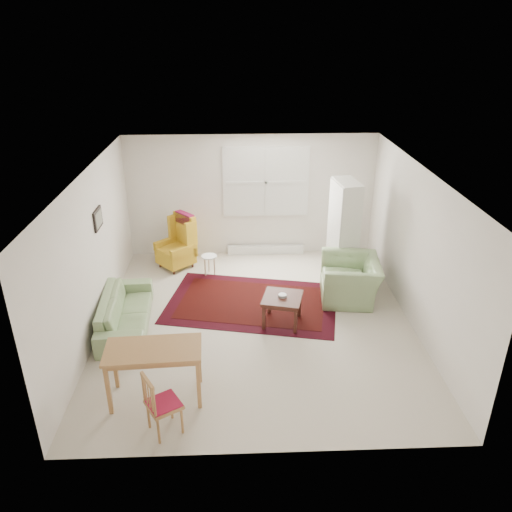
{
  "coord_description": "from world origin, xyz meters",
  "views": [
    {
      "loc": [
        -0.3,
        -6.93,
        4.44
      ],
      "look_at": [
        0.0,
        0.3,
        1.05
      ],
      "focal_mm": 35.0,
      "sensor_mm": 36.0,
      "label": 1
    }
  ],
  "objects_px": {
    "desk": "(155,373)",
    "wingback_chair": "(175,242)",
    "coffee_table": "(282,310)",
    "cabinet": "(344,229)",
    "desk_chair": "(164,403)",
    "sofa": "(125,306)",
    "armchair": "(350,275)",
    "stool": "(209,265)"
  },
  "relations": [
    {
      "from": "desk_chair",
      "to": "armchair",
      "type": "bearing_deg",
      "value": -73.83
    },
    {
      "from": "cabinet",
      "to": "desk_chair",
      "type": "bearing_deg",
      "value": -133.14
    },
    {
      "from": "cabinet",
      "to": "desk_chair",
      "type": "height_order",
      "value": "cabinet"
    },
    {
      "from": "sofa",
      "to": "desk",
      "type": "relative_size",
      "value": 1.53
    },
    {
      "from": "desk_chair",
      "to": "desk",
      "type": "bearing_deg",
      "value": -14.15
    },
    {
      "from": "armchair",
      "to": "wingback_chair",
      "type": "height_order",
      "value": "wingback_chair"
    },
    {
      "from": "wingback_chair",
      "to": "desk",
      "type": "xyz_separation_m",
      "value": [
        0.15,
        -3.85,
        -0.16
      ]
    },
    {
      "from": "stool",
      "to": "cabinet",
      "type": "height_order",
      "value": "cabinet"
    },
    {
      "from": "sofa",
      "to": "wingback_chair",
      "type": "height_order",
      "value": "wingback_chair"
    },
    {
      "from": "armchair",
      "to": "desk_chair",
      "type": "relative_size",
      "value": 1.33
    },
    {
      "from": "cabinet",
      "to": "desk",
      "type": "height_order",
      "value": "cabinet"
    },
    {
      "from": "armchair",
      "to": "wingback_chair",
      "type": "relative_size",
      "value": 1.04
    },
    {
      "from": "coffee_table",
      "to": "desk_chair",
      "type": "relative_size",
      "value": 0.72
    },
    {
      "from": "wingback_chair",
      "to": "desk_chair",
      "type": "relative_size",
      "value": 1.29
    },
    {
      "from": "stool",
      "to": "desk",
      "type": "height_order",
      "value": "desk"
    },
    {
      "from": "wingback_chair",
      "to": "coffee_table",
      "type": "distance_m",
      "value": 2.91
    },
    {
      "from": "stool",
      "to": "desk_chair",
      "type": "height_order",
      "value": "desk_chair"
    },
    {
      "from": "desk",
      "to": "desk_chair",
      "type": "height_order",
      "value": "desk_chair"
    },
    {
      "from": "coffee_table",
      "to": "stool",
      "type": "relative_size",
      "value": 1.52
    },
    {
      "from": "wingback_chair",
      "to": "sofa",
      "type": "bearing_deg",
      "value": -57.61
    },
    {
      "from": "desk_chair",
      "to": "cabinet",
      "type": "bearing_deg",
      "value": -66.9
    },
    {
      "from": "desk",
      "to": "desk_chair",
      "type": "bearing_deg",
      "value": -73.12
    },
    {
      "from": "desk",
      "to": "wingback_chair",
      "type": "bearing_deg",
      "value": 92.26
    },
    {
      "from": "sofa",
      "to": "stool",
      "type": "bearing_deg",
      "value": -39.4
    },
    {
      "from": "desk",
      "to": "cabinet",
      "type": "bearing_deg",
      "value": 47.87
    },
    {
      "from": "cabinet",
      "to": "wingback_chair",
      "type": "bearing_deg",
      "value": 164.77
    },
    {
      "from": "cabinet",
      "to": "armchair",
      "type": "bearing_deg",
      "value": -99.36
    },
    {
      "from": "stool",
      "to": "desk_chair",
      "type": "relative_size",
      "value": 0.47
    },
    {
      "from": "stool",
      "to": "cabinet",
      "type": "bearing_deg",
      "value": -2.27
    },
    {
      "from": "armchair",
      "to": "desk",
      "type": "height_order",
      "value": "armchair"
    },
    {
      "from": "coffee_table",
      "to": "cabinet",
      "type": "bearing_deg",
      "value": 52.66
    },
    {
      "from": "coffee_table",
      "to": "cabinet",
      "type": "distance_m",
      "value": 2.25
    },
    {
      "from": "sofa",
      "to": "armchair",
      "type": "bearing_deg",
      "value": -82.69
    },
    {
      "from": "armchair",
      "to": "coffee_table",
      "type": "relative_size",
      "value": 1.86
    },
    {
      "from": "armchair",
      "to": "stool",
      "type": "height_order",
      "value": "armchair"
    },
    {
      "from": "armchair",
      "to": "desk_chair",
      "type": "xyz_separation_m",
      "value": [
        -2.86,
        -3.09,
        -0.02
      ]
    },
    {
      "from": "coffee_table",
      "to": "desk_chair",
      "type": "height_order",
      "value": "desk_chair"
    },
    {
      "from": "armchair",
      "to": "coffee_table",
      "type": "xyz_separation_m",
      "value": [
        -1.26,
        -0.79,
        -0.19
      ]
    },
    {
      "from": "desk",
      "to": "desk_chair",
      "type": "xyz_separation_m",
      "value": [
        0.18,
        -0.6,
        0.04
      ]
    },
    {
      "from": "wingback_chair",
      "to": "desk_chair",
      "type": "distance_m",
      "value": 4.47
    },
    {
      "from": "wingback_chair",
      "to": "stool",
      "type": "relative_size",
      "value": 2.72
    },
    {
      "from": "armchair",
      "to": "coffee_table",
      "type": "height_order",
      "value": "armchair"
    }
  ]
}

